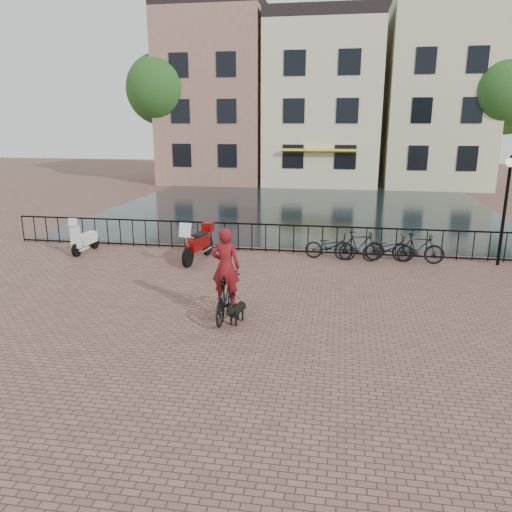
% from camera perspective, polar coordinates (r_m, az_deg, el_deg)
% --- Properties ---
extents(ground, '(100.00, 100.00, 0.00)m').
position_cam_1_polar(ground, '(10.35, -2.84, -10.75)').
color(ground, brown).
rests_on(ground, ground).
extents(canal_water, '(20.00, 20.00, 0.00)m').
position_cam_1_polar(canal_water, '(26.85, 5.15, 5.39)').
color(canal_water, black).
rests_on(canal_water, ground).
extents(railing, '(20.00, 0.05, 1.02)m').
position_cam_1_polar(railing, '(17.67, 2.72, 2.00)').
color(railing, black).
rests_on(railing, ground).
extents(canal_house_left, '(7.50, 9.00, 12.80)m').
position_cam_1_polar(canal_house_left, '(40.28, -4.28, 17.78)').
color(canal_house_left, '#8E6052').
rests_on(canal_house_left, ground).
extents(canal_house_mid, '(8.00, 9.50, 11.80)m').
position_cam_1_polar(canal_house_mid, '(39.14, 7.71, 17.03)').
color(canal_house_mid, beige).
rests_on(canal_house_mid, ground).
extents(canal_house_right, '(7.00, 9.00, 13.30)m').
position_cam_1_polar(canal_house_right, '(39.67, 19.93, 17.36)').
color(canal_house_right, beige).
rests_on(canal_house_right, ground).
extents(tree_far_left, '(5.04, 5.04, 9.27)m').
position_cam_1_polar(tree_far_left, '(38.44, -10.76, 18.18)').
color(tree_far_left, black).
rests_on(tree_far_left, ground).
extents(tree_far_right, '(4.76, 4.76, 8.76)m').
position_cam_1_polar(tree_far_right, '(37.48, 26.18, 16.47)').
color(tree_far_right, black).
rests_on(tree_far_right, ground).
extents(lamp_post, '(0.30, 0.30, 3.45)m').
position_cam_1_polar(lamp_post, '(17.59, 26.76, 6.55)').
color(lamp_post, black).
rests_on(lamp_post, ground).
extents(cyclist, '(0.82, 1.89, 2.56)m').
position_cam_1_polar(cyclist, '(11.62, -3.48, -2.65)').
color(cyclist, black).
rests_on(cyclist, ground).
extents(dog, '(0.44, 0.82, 0.53)m').
position_cam_1_polar(dog, '(11.57, -2.18, -6.43)').
color(dog, black).
rests_on(dog, ground).
extents(motorcycle, '(0.80, 2.13, 1.49)m').
position_cam_1_polar(motorcycle, '(16.65, -6.67, 1.94)').
color(motorcycle, maroon).
rests_on(motorcycle, ground).
extents(scooter, '(0.52, 1.51, 1.38)m').
position_cam_1_polar(scooter, '(18.65, -18.98, 2.47)').
color(scooter, silver).
rests_on(scooter, ground).
extents(parked_bike_0, '(1.77, 0.76, 0.90)m').
position_cam_1_polar(parked_bike_0, '(16.98, 8.51, 1.12)').
color(parked_bike_0, black).
rests_on(parked_bike_0, ground).
extents(parked_bike_1, '(1.71, 0.65, 1.00)m').
position_cam_1_polar(parked_bike_1, '(16.98, 11.72, 1.14)').
color(parked_bike_1, black).
rests_on(parked_bike_1, ground).
extents(parked_bike_2, '(1.78, 0.83, 0.90)m').
position_cam_1_polar(parked_bike_2, '(17.06, 14.90, 0.83)').
color(parked_bike_2, black).
rests_on(parked_bike_2, ground).
extents(parked_bike_3, '(1.70, 0.60, 1.00)m').
position_cam_1_polar(parked_bike_3, '(17.17, 18.06, 0.85)').
color(parked_bike_3, black).
rests_on(parked_bike_3, ground).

